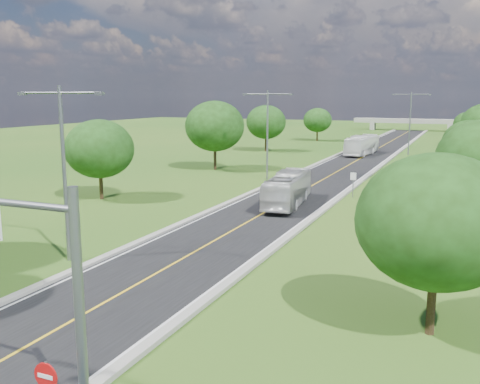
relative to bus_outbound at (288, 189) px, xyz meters
name	(u,v)px	position (x,y,z in m)	size (l,w,h in m)	color
ground	(347,166)	(-0.80, 28.16, -1.48)	(260.00, 260.00, 0.00)	#255317
road	(356,161)	(-0.80, 34.16, -1.45)	(8.00, 150.00, 0.06)	black
curb_left	(327,159)	(-5.05, 34.16, -1.37)	(0.50, 150.00, 0.22)	gray
curb_right	(386,162)	(3.45, 34.16, -1.37)	(0.50, 150.00, 0.22)	gray
signal_mast	(16,263)	(2.88, -32.84, 3.43)	(8.54, 0.33, 7.20)	slate
speed_limit_sign	(353,181)	(4.40, 6.15, 0.12)	(0.55, 0.09, 2.40)	slate
overpass	(411,122)	(-0.80, 108.16, 0.93)	(30.00, 3.00, 3.20)	gray
streetlight_near_left	(63,159)	(-6.80, -19.84, 4.47)	(5.90, 0.25, 10.00)	slate
streetlight_mid_left	(267,127)	(-6.80, 13.16, 4.47)	(5.90, 0.25, 10.00)	slate
streetlight_far_right	(410,118)	(5.20, 46.16, 4.47)	(5.90, 0.25, 10.00)	slate
tree_lb	(99,149)	(-16.80, -3.84, 3.17)	(6.30, 6.30, 7.33)	black
tree_lc	(215,126)	(-15.80, 18.16, 4.10)	(7.56, 7.56, 8.79)	black
tree_ld	(266,122)	(-17.80, 42.16, 3.48)	(6.72, 6.72, 7.82)	black
tree_le	(318,120)	(-15.30, 66.16, 2.86)	(5.88, 5.88, 6.84)	black
tree_ra	(437,222)	(13.20, -21.84, 3.17)	(6.30, 6.30, 7.33)	black
tree_rc	(470,143)	(14.20, 20.16, 2.86)	(5.88, 5.88, 6.84)	black
tree_re	(468,124)	(13.70, 68.16, 2.55)	(5.46, 5.46, 6.35)	black
bus_outbound	(288,189)	(0.00, 0.00, 0.00)	(2.38, 10.18, 2.84)	beige
bus_inbound	(362,145)	(-1.60, 42.61, 0.15)	(2.63, 11.24, 3.13)	white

